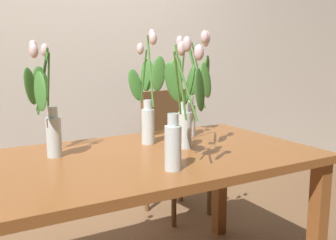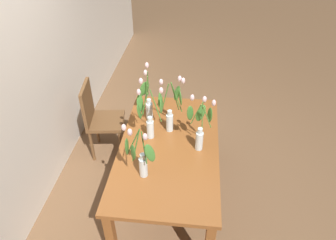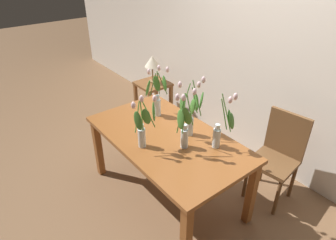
{
  "view_description": "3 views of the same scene",
  "coord_description": "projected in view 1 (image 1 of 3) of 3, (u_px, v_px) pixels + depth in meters",
  "views": [
    {
      "loc": [
        -0.74,
        -1.52,
        1.19
      ],
      "look_at": [
        0.1,
        -0.04,
        0.9
      ],
      "focal_mm": 39.93,
      "sensor_mm": 36.0,
      "label": 1
    },
    {
      "loc": [
        -2.04,
        -0.21,
        2.59
      ],
      "look_at": [
        0.04,
        0.01,
        1.0
      ],
      "focal_mm": 32.29,
      "sensor_mm": 36.0,
      "label": 2
    },
    {
      "loc": [
        1.8,
        -1.39,
        2.27
      ],
      "look_at": [
        -0.01,
        0.02,
        0.9
      ],
      "focal_mm": 31.26,
      "sensor_mm": 36.0,
      "label": 3
    }
  ],
  "objects": [
    {
      "name": "tulip_vase_4",
      "position": [
        179.0,
        118.0,
        1.48
      ],
      "size": [
        0.16,
        0.25,
        0.53
      ],
      "color": "silver",
      "rests_on": "dining_table"
    },
    {
      "name": "dining_table",
      "position": [
        146.0,
        173.0,
        1.75
      ],
      "size": [
        1.6,
        0.9,
        0.74
      ],
      "color": "brown",
      "rests_on": "ground"
    },
    {
      "name": "dining_chair",
      "position": [
        172.0,
        144.0,
        2.85
      ],
      "size": [
        0.45,
        0.45,
        0.93
      ],
      "color": "brown",
      "rests_on": "ground"
    },
    {
      "name": "tulip_vase_1",
      "position": [
        189.0,
        103.0,
        1.82
      ],
      "size": [
        0.19,
        0.24,
        0.57
      ],
      "color": "silver",
      "rests_on": "dining_table"
    },
    {
      "name": "tulip_vase_3",
      "position": [
        192.0,
        104.0,
        2.13
      ],
      "size": [
        0.18,
        0.15,
        0.56
      ],
      "color": "silver",
      "rests_on": "dining_table"
    },
    {
      "name": "tulip_vase_0",
      "position": [
        47.0,
        112.0,
        1.67
      ],
      "size": [
        0.16,
        0.27,
        0.52
      ],
      "color": "silver",
      "rests_on": "dining_table"
    },
    {
      "name": "tulip_vase_2",
      "position": [
        148.0,
        102.0,
        1.92
      ],
      "size": [
        0.16,
        0.26,
        0.59
      ],
      "color": "silver",
      "rests_on": "dining_table"
    },
    {
      "name": "room_wall_rear",
      "position": [
        66.0,
        34.0,
        2.77
      ],
      "size": [
        9.0,
        0.1,
        2.7
      ],
      "primitive_type": "cube",
      "color": "silver",
      "rests_on": "ground"
    }
  ]
}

